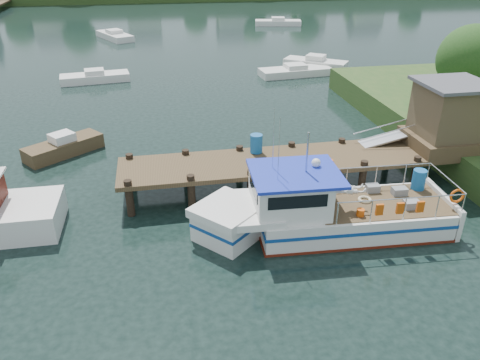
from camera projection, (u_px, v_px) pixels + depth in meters
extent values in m
plane|color=black|center=(256.00, 189.00, 21.24)|extent=(160.00, 160.00, 0.00)
cylinder|color=#332114|center=(462.00, 100.00, 28.07)|extent=(0.50, 0.50, 3.05)
sphere|color=#224417|center=(472.00, 59.00, 26.95)|extent=(3.90, 3.90, 3.90)
cube|color=#493822|center=(300.00, 159.00, 20.97)|extent=(16.00, 3.00, 0.20)
cylinder|color=black|center=(130.00, 201.00, 18.91)|extent=(0.32, 0.32, 1.90)
cylinder|color=black|center=(131.00, 173.00, 21.19)|extent=(0.32, 0.32, 1.90)
cylinder|color=black|center=(192.00, 196.00, 19.32)|extent=(0.32, 0.32, 1.90)
cylinder|color=black|center=(186.00, 169.00, 21.59)|extent=(0.32, 0.32, 1.90)
cylinder|color=black|center=(251.00, 191.00, 19.72)|extent=(0.32, 0.32, 1.90)
cylinder|color=black|center=(240.00, 165.00, 22.00)|extent=(0.32, 0.32, 1.90)
cylinder|color=black|center=(308.00, 186.00, 20.13)|extent=(0.32, 0.32, 1.90)
cylinder|color=black|center=(291.00, 161.00, 22.41)|extent=(0.32, 0.32, 1.90)
cylinder|color=black|center=(362.00, 181.00, 20.54)|extent=(0.32, 0.32, 1.90)
cylinder|color=black|center=(340.00, 157.00, 22.81)|extent=(0.32, 0.32, 1.90)
cylinder|color=black|center=(414.00, 176.00, 20.94)|extent=(0.32, 0.32, 1.90)
cylinder|color=black|center=(388.00, 153.00, 23.22)|extent=(0.32, 0.32, 1.90)
cylinder|color=black|center=(465.00, 172.00, 21.35)|extent=(0.32, 0.32, 1.90)
cylinder|color=black|center=(434.00, 149.00, 23.63)|extent=(0.32, 0.32, 1.90)
cube|color=#493822|center=(443.00, 140.00, 21.93)|extent=(3.20, 3.00, 0.60)
cube|color=#4D3F2B|center=(450.00, 112.00, 21.29)|extent=(2.60, 2.60, 2.40)
cube|color=#47474C|center=(456.00, 84.00, 20.69)|extent=(3.00, 3.00, 0.15)
cube|color=#A5A8AD|center=(389.00, 138.00, 22.36)|extent=(3.34, 0.90, 0.79)
cylinder|color=silver|center=(394.00, 131.00, 21.78)|extent=(3.34, 0.05, 0.76)
cylinder|color=silver|center=(386.00, 125.00, 22.48)|extent=(3.34, 0.05, 0.76)
cube|color=slate|center=(284.00, 165.00, 19.82)|extent=(0.60, 0.40, 0.30)
cube|color=slate|center=(305.00, 162.00, 20.15)|extent=(0.60, 0.40, 0.30)
cylinder|color=#C4490B|center=(330.00, 163.00, 20.06)|extent=(0.30, 0.30, 0.28)
cylinder|color=#165799|center=(256.00, 144.00, 21.22)|extent=(0.56, 0.56, 0.85)
cube|color=silver|center=(350.00, 217.00, 18.05)|extent=(7.27, 3.22, 1.09)
cube|color=silver|center=(228.00, 226.00, 17.50)|extent=(2.85, 2.85, 1.09)
cube|color=silver|center=(228.00, 210.00, 17.18)|extent=(3.13, 3.12, 0.33)
cube|color=silver|center=(253.00, 209.00, 17.31)|extent=(2.04, 2.80, 0.29)
cube|color=navy|center=(351.00, 214.00, 17.99)|extent=(7.36, 3.26, 0.13)
cube|color=navy|center=(228.00, 222.00, 17.43)|extent=(2.90, 2.90, 0.13)
cube|color=#5C1A0D|center=(349.00, 228.00, 18.28)|extent=(7.36, 3.24, 0.13)
cube|color=#493822|center=(381.00, 202.00, 17.93)|extent=(5.26, 2.83, 0.04)
cube|color=silver|center=(441.00, 208.00, 18.44)|extent=(0.34, 2.86, 1.28)
cube|color=silver|center=(289.00, 192.00, 17.19)|extent=(2.79, 2.61, 1.43)
cube|color=black|center=(298.00, 202.00, 15.96)|extent=(2.09, 0.15, 0.48)
cube|color=black|center=(283.00, 171.00, 18.16)|extent=(2.09, 0.15, 0.48)
cube|color=black|center=(254.00, 188.00, 16.90)|extent=(0.13, 1.71, 0.48)
cube|color=#1D30B5|center=(296.00, 173.00, 16.86)|extent=(3.37, 2.92, 0.11)
cylinder|color=silver|center=(307.00, 152.00, 16.54)|extent=(0.08, 0.08, 1.52)
cylinder|color=silver|center=(279.00, 149.00, 15.81)|extent=(0.02, 0.02, 2.28)
cylinder|color=silver|center=(273.00, 139.00, 16.65)|extent=(0.02, 0.02, 2.28)
sphere|color=silver|center=(316.00, 163.00, 17.21)|extent=(0.36, 0.36, 0.34)
cylinder|color=silver|center=(403.00, 199.00, 16.38)|extent=(4.75, 0.29, 0.04)
cylinder|color=silver|center=(374.00, 167.00, 18.70)|extent=(4.75, 0.29, 0.04)
cylinder|color=silver|center=(448.00, 178.00, 17.82)|extent=(0.18, 2.61, 0.04)
cylinder|color=silver|center=(337.00, 214.00, 16.32)|extent=(0.04, 0.04, 0.90)
cylinder|color=silver|center=(317.00, 180.00, 18.63)|extent=(0.04, 0.04, 0.90)
cylinder|color=silver|center=(371.00, 212.00, 16.46)|extent=(0.04, 0.04, 0.90)
cylinder|color=silver|center=(347.00, 178.00, 18.77)|extent=(0.04, 0.04, 0.90)
cylinder|color=silver|center=(405.00, 209.00, 16.61)|extent=(0.04, 0.04, 0.90)
cylinder|color=silver|center=(376.00, 176.00, 18.92)|extent=(0.04, 0.04, 0.90)
cylinder|color=silver|center=(437.00, 207.00, 16.75)|extent=(0.04, 0.04, 0.90)
cylinder|color=silver|center=(405.00, 175.00, 19.06)|extent=(0.04, 0.04, 0.90)
cylinder|color=silver|center=(463.00, 205.00, 16.87)|extent=(0.04, 0.04, 0.90)
cylinder|color=silver|center=(428.00, 173.00, 19.18)|extent=(0.04, 0.04, 0.90)
cube|color=slate|center=(411.00, 204.00, 17.47)|extent=(0.59, 0.41, 0.30)
cube|color=slate|center=(399.00, 191.00, 18.39)|extent=(0.59, 0.41, 0.30)
cube|color=slate|center=(373.00, 188.00, 18.61)|extent=(0.54, 0.39, 0.30)
cylinder|color=#165799|center=(419.00, 180.00, 18.72)|extent=(0.56, 0.56, 0.84)
cylinder|color=#C4490B|center=(360.00, 213.00, 16.98)|extent=(0.30, 0.30, 0.29)
torus|color=#BFB28C|center=(365.00, 200.00, 18.01)|extent=(0.56, 0.56, 0.11)
torus|color=#C4490B|center=(457.00, 196.00, 17.33)|extent=(0.59, 0.13, 0.59)
cube|color=#C4490B|center=(379.00, 210.00, 16.45)|extent=(0.27, 0.11, 0.43)
cube|color=#C4490B|center=(400.00, 208.00, 16.53)|extent=(0.27, 0.11, 0.43)
cube|color=#C4490B|center=(420.00, 207.00, 16.62)|extent=(0.27, 0.11, 0.43)
imported|color=silver|center=(342.00, 190.00, 17.10)|extent=(0.43, 0.63, 1.67)
cube|color=#493822|center=(64.00, 148.00, 24.51)|extent=(4.02, 3.54, 0.74)
cube|color=silver|center=(62.00, 138.00, 24.26)|extent=(1.48, 1.45, 0.48)
cube|color=silver|center=(278.00, 23.00, 62.03)|extent=(6.30, 3.24, 0.65)
cube|color=silver|center=(278.00, 19.00, 61.80)|extent=(1.94, 1.76, 0.42)
cube|color=silver|center=(95.00, 78.00, 37.23)|extent=(5.48, 2.48, 0.62)
cube|color=silver|center=(94.00, 72.00, 37.02)|extent=(1.63, 1.45, 0.40)
cube|color=silver|center=(315.00, 64.00, 40.99)|extent=(5.45, 4.67, 0.76)
cube|color=silver|center=(316.00, 58.00, 40.73)|extent=(1.99, 1.94, 0.49)
cube|color=silver|center=(295.00, 72.00, 38.97)|extent=(6.14, 2.63, 0.60)
cube|color=silver|center=(295.00, 66.00, 38.77)|extent=(1.81, 1.60, 0.38)
cube|color=silver|center=(115.00, 36.00, 53.36)|extent=(4.56, 6.44, 0.66)
cube|color=silver|center=(114.00, 31.00, 53.13)|extent=(2.08, 2.19, 0.43)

